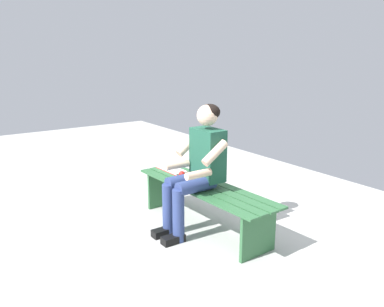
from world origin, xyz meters
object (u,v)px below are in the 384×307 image
object	(u,v)px
person_seated	(198,164)
book_open	(171,169)
apple	(182,174)
bench_near	(204,196)

from	to	relation	value
person_seated	book_open	world-z (taller)	person_seated
apple	book_open	world-z (taller)	apple
person_seated	apple	xyz separation A→B (m)	(0.37, -0.07, -0.21)
apple	book_open	size ratio (longest dim) A/B	0.17
bench_near	book_open	size ratio (longest dim) A/B	4.11
bench_near	person_seated	distance (m)	0.36
bench_near	apple	distance (m)	0.38
bench_near	person_seated	size ratio (longest dim) A/B	1.38
person_seated	book_open	bearing A→B (deg)	-9.75
person_seated	apple	world-z (taller)	person_seated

